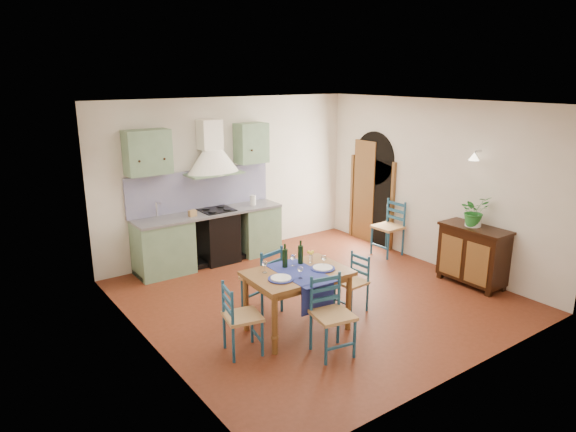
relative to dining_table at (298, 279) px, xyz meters
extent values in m
plane|color=#4F2111|center=(0.83, 0.65, -0.71)|extent=(5.00, 5.00, 0.00)
cube|color=beige|center=(0.83, 3.15, 0.69)|extent=(5.00, 0.04, 2.80)
cube|color=gray|center=(-0.62, 2.84, -0.27)|extent=(0.90, 0.60, 0.88)
cube|color=gray|center=(1.18, 2.84, -0.27)|extent=(0.70, 0.60, 0.88)
cube|color=black|center=(0.38, 2.84, -0.27)|extent=(0.60, 0.58, 0.88)
cube|color=gray|center=(0.23, 2.84, 0.19)|extent=(2.60, 0.64, 0.04)
cube|color=silver|center=(-0.62, 2.84, 0.19)|extent=(0.45, 0.40, 0.03)
cylinder|color=silver|center=(-0.62, 3.02, 0.34)|extent=(0.02, 0.02, 0.26)
cube|color=black|center=(0.38, 2.84, 0.22)|extent=(0.55, 0.48, 0.02)
cube|color=black|center=(0.23, 2.89, -0.67)|extent=(2.60, 0.50, 0.08)
cube|color=#0D0955|center=(0.23, 3.11, 0.55)|extent=(2.65, 0.05, 0.68)
cube|color=gray|center=(-0.72, 2.97, 1.29)|extent=(0.70, 0.34, 0.70)
cube|color=gray|center=(1.18, 2.97, 1.29)|extent=(0.55, 0.34, 0.70)
cone|color=white|center=(0.38, 2.90, 1.04)|extent=(0.96, 0.96, 0.40)
cube|color=white|center=(0.38, 2.99, 1.49)|extent=(0.36, 0.30, 0.50)
cube|color=beige|center=(3.33, 0.65, 0.69)|extent=(0.04, 5.00, 2.80)
cube|color=black|center=(3.31, 2.05, 0.12)|extent=(0.03, 1.00, 1.65)
cylinder|color=black|center=(3.31, 2.05, 0.94)|extent=(0.03, 1.00, 1.00)
cube|color=brown|center=(3.29, 1.51, 0.12)|extent=(0.06, 0.06, 1.65)
cube|color=brown|center=(3.29, 2.59, 0.12)|extent=(0.06, 0.06, 1.65)
cube|color=brown|center=(3.30, 2.27, 0.27)|extent=(0.04, 0.55, 1.96)
cylinder|color=silver|center=(3.27, -0.18, 1.34)|extent=(0.15, 0.04, 0.04)
cone|color=#FFEDC6|center=(3.17, -0.18, 1.27)|extent=(0.16, 0.16, 0.12)
cube|color=beige|center=(-1.67, 0.65, 0.69)|extent=(0.04, 5.00, 2.80)
cube|color=white|center=(0.83, 0.65, 2.10)|extent=(5.00, 5.00, 0.01)
cube|color=brown|center=(0.00, 0.01, 0.06)|extent=(1.29, 0.89, 0.05)
cube|color=brown|center=(0.00, 0.01, 0.00)|extent=(1.16, 0.76, 0.08)
cylinder|color=brown|center=(-0.57, -0.32, -0.33)|extent=(0.07, 0.07, 0.74)
cylinder|color=brown|center=(-0.54, 0.37, -0.33)|extent=(0.07, 0.07, 0.74)
cylinder|color=brown|center=(0.54, -0.36, -0.33)|extent=(0.07, 0.07, 0.74)
cylinder|color=brown|center=(0.56, 0.33, -0.33)|extent=(0.07, 0.07, 0.74)
cube|color=navy|center=(-0.01, -0.05, 0.09)|extent=(0.51, 0.96, 0.01)
cube|color=navy|center=(-0.02, -0.42, -0.09)|extent=(0.47, 0.03, 0.38)
cylinder|color=navy|center=(-0.32, -0.09, 0.10)|extent=(0.31, 0.31, 0.01)
cylinder|color=white|center=(-0.32, -0.09, 0.11)|extent=(0.25, 0.25, 0.01)
cylinder|color=navy|center=(0.31, -0.11, 0.10)|extent=(0.31, 0.31, 0.01)
cylinder|color=white|center=(0.31, -0.11, 0.11)|extent=(0.25, 0.25, 0.01)
cylinder|color=black|center=(-0.05, 0.22, 0.25)|extent=(0.07, 0.07, 0.32)
cylinder|color=black|center=(0.19, 0.21, 0.25)|extent=(0.07, 0.07, 0.32)
cylinder|color=white|center=(0.32, 0.15, 0.15)|extent=(0.05, 0.05, 0.10)
sphere|color=yellow|center=(0.32, 0.15, 0.24)|extent=(0.10, 0.10, 0.10)
cylinder|color=navy|center=(-0.24, -0.85, -0.47)|extent=(0.04, 0.04, 0.48)
cylinder|color=navy|center=(-0.17, -0.48, -0.24)|extent=(0.04, 0.04, 0.93)
cylinder|color=navy|center=(0.13, -0.92, -0.47)|extent=(0.04, 0.04, 0.48)
cylinder|color=navy|center=(0.20, -0.55, -0.24)|extent=(0.04, 0.04, 0.93)
cube|color=#A87F51|center=(-0.02, -0.70, -0.21)|extent=(0.51, 0.51, 0.04)
cube|color=navy|center=(0.01, -0.52, -0.08)|extent=(0.39, 0.10, 0.05)
cube|color=navy|center=(0.01, -0.52, 0.04)|extent=(0.39, 0.10, 0.05)
cube|color=navy|center=(0.01, -0.52, 0.16)|extent=(0.39, 0.10, 0.05)
cube|color=navy|center=(-0.06, -0.89, -0.52)|extent=(0.37, 0.10, 0.03)
cylinder|color=navy|center=(0.06, 0.93, -0.46)|extent=(0.04, 0.04, 0.49)
cylinder|color=navy|center=(0.14, 0.55, -0.23)|extent=(0.04, 0.04, 0.96)
cylinder|color=navy|center=(-0.32, 0.85, -0.46)|extent=(0.04, 0.04, 0.49)
cylinder|color=navy|center=(-0.24, 0.47, -0.23)|extent=(0.04, 0.04, 0.96)
cube|color=#A87F51|center=(-0.09, 0.70, -0.20)|extent=(0.53, 0.53, 0.04)
cube|color=navy|center=(-0.05, 0.51, -0.07)|extent=(0.40, 0.11, 0.05)
cube|color=navy|center=(-0.05, 0.51, 0.06)|extent=(0.40, 0.11, 0.05)
cube|color=navy|center=(-0.05, 0.51, 0.19)|extent=(0.40, 0.11, 0.05)
cube|color=navy|center=(-0.13, 0.89, -0.51)|extent=(0.38, 0.11, 0.03)
cylinder|color=navy|center=(-0.72, -0.27, -0.48)|extent=(0.03, 0.03, 0.45)
cylinder|color=navy|center=(-1.06, -0.20, -0.27)|extent=(0.03, 0.03, 0.87)
cylinder|color=navy|center=(-0.65, 0.07, -0.48)|extent=(0.03, 0.03, 0.45)
cylinder|color=navy|center=(-0.99, 0.14, -0.27)|extent=(0.03, 0.03, 0.87)
cube|color=#A87F51|center=(-0.85, -0.07, -0.25)|extent=(0.48, 0.48, 0.04)
cube|color=navy|center=(-1.02, -0.03, -0.12)|extent=(0.10, 0.37, 0.04)
cube|color=navy|center=(-1.02, -0.03, -0.01)|extent=(0.10, 0.37, 0.04)
cube|color=navy|center=(-1.02, -0.03, 0.11)|extent=(0.10, 0.37, 0.04)
cube|color=navy|center=(-0.68, -0.10, -0.53)|extent=(0.10, 0.35, 0.02)
cylinder|color=navy|center=(0.77, 0.17, -0.50)|extent=(0.03, 0.03, 0.41)
cylinder|color=navy|center=(1.09, 0.19, -0.31)|extent=(0.03, 0.03, 0.80)
cylinder|color=navy|center=(0.79, -0.14, -0.50)|extent=(0.03, 0.03, 0.41)
cylinder|color=navy|center=(1.11, -0.12, -0.31)|extent=(0.03, 0.03, 0.80)
cube|color=#A87F51|center=(0.94, 0.03, -0.29)|extent=(0.39, 0.39, 0.04)
cube|color=navy|center=(1.10, 0.04, -0.18)|extent=(0.04, 0.34, 0.04)
cube|color=navy|center=(1.10, 0.04, -0.07)|extent=(0.04, 0.34, 0.04)
cube|color=navy|center=(1.10, 0.04, 0.04)|extent=(0.04, 0.34, 0.04)
cube|color=navy|center=(0.78, 0.02, -0.55)|extent=(0.05, 0.32, 0.02)
cylinder|color=navy|center=(2.82, 1.54, -0.45)|extent=(0.04, 0.04, 0.51)
cylinder|color=navy|center=(3.22, 1.55, -0.21)|extent=(0.04, 0.04, 0.99)
cylinder|color=navy|center=(2.83, 1.14, -0.45)|extent=(0.04, 0.04, 0.51)
cylinder|color=navy|center=(3.23, 1.15, -0.21)|extent=(0.04, 0.04, 0.99)
cube|color=#A87F51|center=(3.03, 1.34, -0.18)|extent=(0.47, 0.47, 0.04)
cube|color=navy|center=(3.22, 1.35, -0.05)|extent=(0.04, 0.42, 0.05)
cube|color=navy|center=(3.22, 1.35, 0.08)|extent=(0.04, 0.42, 0.05)
cube|color=navy|center=(3.22, 1.35, 0.22)|extent=(0.04, 0.42, 0.05)
cube|color=navy|center=(2.83, 1.34, -0.51)|extent=(0.04, 0.40, 0.03)
cube|color=black|center=(3.09, -0.38, -0.22)|extent=(0.45, 1.00, 0.82)
cube|color=black|center=(3.09, -0.38, 0.21)|extent=(0.50, 1.05, 0.04)
cube|color=brown|center=(2.86, -0.61, -0.26)|extent=(0.02, 0.38, 0.63)
cube|color=brown|center=(2.86, -0.15, -0.26)|extent=(0.02, 0.38, 0.63)
cube|color=black|center=(2.92, -0.82, -0.67)|extent=(0.08, 0.08, 0.08)
cube|color=black|center=(2.92, 0.06, -0.67)|extent=(0.08, 0.08, 0.08)
cube|color=black|center=(3.27, -0.82, -0.67)|extent=(0.08, 0.08, 0.08)
cube|color=black|center=(3.27, 0.06, -0.67)|extent=(0.08, 0.08, 0.08)
imported|color=#247329|center=(3.09, -0.33, 0.46)|extent=(0.50, 0.46, 0.47)
camera|label=1|loc=(-3.59, -4.78, 2.47)|focal=32.00mm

